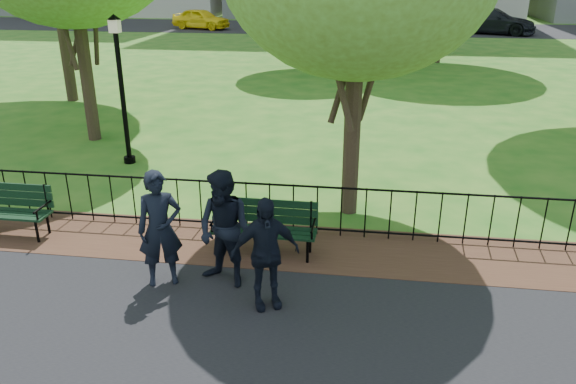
# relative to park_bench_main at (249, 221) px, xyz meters

# --- Properties ---
(ground) EXTENTS (120.00, 120.00, 0.00)m
(ground) POSITION_rel_park_bench_main_xyz_m (-0.40, -1.22, -0.57)
(ground) COLOR #215F19
(dirt_strip) EXTENTS (60.00, 1.60, 0.01)m
(dirt_strip) POSITION_rel_park_bench_main_xyz_m (-0.40, 0.28, -0.55)
(dirt_strip) COLOR #3B2418
(dirt_strip) RESTS_ON ground
(far_street) EXTENTS (70.00, 9.00, 0.01)m
(far_street) POSITION_rel_park_bench_main_xyz_m (-0.40, 33.78, -0.56)
(far_street) COLOR black
(far_street) RESTS_ON ground
(iron_fence) EXTENTS (24.06, 0.06, 1.00)m
(iron_fence) POSITION_rel_park_bench_main_xyz_m (-0.40, 0.78, -0.07)
(iron_fence) COLOR black
(iron_fence) RESTS_ON ground
(park_bench_main) EXTENTS (1.65, 0.54, 0.93)m
(park_bench_main) POSITION_rel_park_bench_main_xyz_m (0.00, 0.00, 0.00)
(park_bench_main) COLOR black
(park_bench_main) RESTS_ON ground
(park_bench_left_a) EXTENTS (1.67, 0.53, 0.95)m
(park_bench_left_a) POSITION_rel_park_bench_main_xyz_m (-4.23, 0.12, -0.03)
(park_bench_left_a) COLOR black
(park_bench_left_a) RESTS_ON ground
(lamppost) EXTENTS (0.30, 0.30, 3.29)m
(lamppost) POSITION_rel_park_bench_main_xyz_m (-3.63, 3.89, 1.22)
(lamppost) COLOR black
(lamppost) RESTS_ON ground
(person_left) EXTENTS (0.73, 0.61, 1.69)m
(person_left) POSITION_rel_park_bench_main_xyz_m (-1.03, -1.04, 0.29)
(person_left) COLOR black
(person_left) RESTS_ON asphalt_path
(person_mid) EXTENTS (0.93, 0.72, 1.69)m
(person_mid) POSITION_rel_park_bench_main_xyz_m (-0.13, -0.95, 0.29)
(person_mid) COLOR black
(person_mid) RESTS_ON asphalt_path
(person_right) EXTENTS (0.99, 0.70, 1.56)m
(person_right) POSITION_rel_park_bench_main_xyz_m (0.52, -1.42, 0.22)
(person_right) COLOR black
(person_right) RESTS_ON asphalt_path
(taxi) EXTENTS (4.35, 2.72, 1.38)m
(taxi) POSITION_rel_park_bench_main_xyz_m (-9.97, 31.62, 0.14)
(taxi) COLOR yellow
(taxi) RESTS_ON far_street
(sedan_silver) EXTENTS (4.74, 2.39, 1.49)m
(sedan_silver) POSITION_rel_park_bench_main_xyz_m (4.40, 34.02, 0.19)
(sedan_silver) COLOR #A4A5AB
(sedan_silver) RESTS_ON far_street
(sedan_dark) EXTENTS (5.99, 4.06, 1.61)m
(sedan_dark) POSITION_rel_park_bench_main_xyz_m (9.47, 31.62, 0.25)
(sedan_dark) COLOR black
(sedan_dark) RESTS_ON far_street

